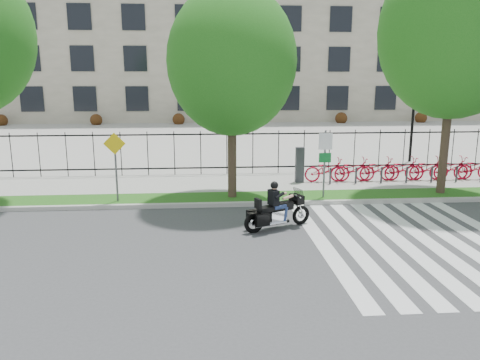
{
  "coord_description": "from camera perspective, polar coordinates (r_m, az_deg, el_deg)",
  "views": [
    {
      "loc": [
        -1.04,
        -12.05,
        4.52
      ],
      "look_at": [
        0.13,
        3.0,
        1.21
      ],
      "focal_mm": 35.0,
      "sensor_mm": 36.0,
      "label": 1
    }
  ],
  "objects": [
    {
      "name": "office_building",
      "position": [
        57.24,
        -3.54,
        17.81
      ],
      "size": [
        60.0,
        21.9,
        20.15
      ],
      "color": "gray",
      "rests_on": "ground"
    },
    {
      "name": "iron_fence",
      "position": [
        21.54,
        -1.61,
        3.37
      ],
      "size": [
        30.0,
        0.06,
        2.0
      ],
      "primitive_type": null,
      "color": "black",
      "rests_on": "sidewalk"
    },
    {
      "name": "plaza",
      "position": [
        37.33,
        -2.82,
        5.48
      ],
      "size": [
        80.0,
        34.0,
        0.1
      ],
      "primitive_type": "cube",
      "color": "#A19D96",
      "rests_on": "ground"
    },
    {
      "name": "ground",
      "position": [
        12.91,
        0.48,
        -8.11
      ],
      "size": [
        120.0,
        120.0,
        0.0
      ],
      "primitive_type": "plane",
      "color": "#3E3E40",
      "rests_on": "ground"
    },
    {
      "name": "bike_share_station",
      "position": [
        21.61,
        20.35,
        1.32
      ],
      "size": [
        10.05,
        0.88,
        1.5
      ],
      "color": "#2D2D33",
      "rests_on": "sidewalk"
    },
    {
      "name": "motorcycle_rider",
      "position": [
        14.27,
        4.61,
        -3.62
      ],
      "size": [
        2.18,
        1.23,
        1.8
      ],
      "color": "black",
      "rests_on": "ground"
    },
    {
      "name": "curb",
      "position": [
        16.78,
        -0.72,
        -2.98
      ],
      "size": [
        60.0,
        0.2,
        0.15
      ],
      "primitive_type": "cube",
      "color": "#A8A69E",
      "rests_on": "ground"
    },
    {
      "name": "lamp_post_right",
      "position": [
        26.5,
        20.45,
        8.77
      ],
      "size": [
        1.06,
        0.7,
        4.25
      ],
      "color": "black",
      "rests_on": "ground"
    },
    {
      "name": "crosswalk_stripes",
      "position": [
        14.14,
        20.51,
        -7.05
      ],
      "size": [
        5.7,
        8.0,
        0.01
      ],
      "primitive_type": null,
      "color": "silver",
      "rests_on": "ground"
    },
    {
      "name": "street_tree_1",
      "position": [
        17.04,
        -1.01,
        14.28
      ],
      "size": [
        4.61,
        4.61,
        7.6
      ],
      "color": "#38281F",
      "rests_on": "grass_verge"
    },
    {
      "name": "sidewalk",
      "position": [
        20.03,
        -1.34,
        -0.45
      ],
      "size": [
        60.0,
        3.5,
        0.15
      ],
      "primitive_type": "cube",
      "color": "#A19D96",
      "rests_on": "ground"
    },
    {
      "name": "grass_verge",
      "position": [
        17.6,
        -0.9,
        -2.25
      ],
      "size": [
        60.0,
        1.5,
        0.15
      ],
      "primitive_type": "cube",
      "color": "#194E13",
      "rests_on": "ground"
    },
    {
      "name": "sign_pole_regulatory",
      "position": [
        17.43,
        10.32,
        3.0
      ],
      "size": [
        0.5,
        0.09,
        2.5
      ],
      "color": "#59595B",
      "rests_on": "grass_verge"
    },
    {
      "name": "sign_pole_warning",
      "position": [
        17.15,
        -14.96,
        2.64
      ],
      "size": [
        0.78,
        0.09,
        2.49
      ],
      "color": "#59595B",
      "rests_on": "grass_verge"
    },
    {
      "name": "street_tree_2",
      "position": [
        19.37,
        24.77,
        16.06
      ],
      "size": [
        5.48,
        5.48,
        9.14
      ],
      "color": "#38281F",
      "rests_on": "grass_verge"
    }
  ]
}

